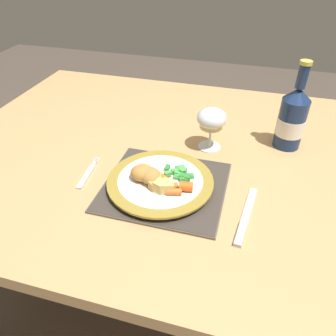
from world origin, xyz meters
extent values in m
plane|color=#4C4238|center=(0.00, 0.00, 0.00)|extent=(6.00, 6.00, 0.00)
cube|color=tan|center=(0.00, 0.00, 0.72)|extent=(1.50, 1.02, 0.04)
cube|color=tan|center=(-0.69, 0.45, 0.35)|extent=(0.06, 0.06, 0.70)
cube|color=brown|center=(-0.05, -0.17, 0.74)|extent=(0.30, 0.28, 0.01)
cube|color=#3C352E|center=(-0.05, -0.17, 0.75)|extent=(0.30, 0.27, 0.00)
cylinder|color=white|center=(-0.06, -0.17, 0.75)|extent=(0.22, 0.22, 0.01)
cylinder|color=olive|center=(-0.06, -0.17, 0.76)|extent=(0.27, 0.27, 0.01)
cylinder|color=white|center=(-0.06, -0.17, 0.77)|extent=(0.21, 0.21, 0.00)
ellipsoid|color=#B77F3D|center=(-0.08, -0.19, 0.78)|extent=(0.08, 0.08, 0.04)
ellipsoid|color=tan|center=(-0.10, -0.18, 0.78)|extent=(0.07, 0.07, 0.04)
ellipsoid|color=#B77F3D|center=(-0.10, -0.18, 0.78)|extent=(0.06, 0.06, 0.04)
cube|color=#338438|center=(-0.05, -0.13, 0.77)|extent=(0.01, 0.02, 0.01)
cube|color=green|center=(0.00, -0.16, 0.77)|extent=(0.03, 0.02, 0.01)
cube|color=green|center=(-0.01, -0.16, 0.77)|extent=(0.03, 0.02, 0.01)
cube|color=#4CA84C|center=(-0.04, -0.16, 0.78)|extent=(0.02, 0.02, 0.01)
cube|color=#4CA84C|center=(-0.02, -0.15, 0.77)|extent=(0.01, 0.03, 0.01)
cube|color=green|center=(-0.02, -0.13, 0.77)|extent=(0.02, 0.02, 0.01)
cube|color=#4CA84C|center=(-0.01, -0.13, 0.77)|extent=(0.03, 0.03, 0.01)
cube|color=#338438|center=(0.00, -0.15, 0.77)|extent=(0.03, 0.02, 0.01)
cube|color=#338438|center=(-0.01, -0.13, 0.77)|extent=(0.03, 0.03, 0.01)
cube|color=green|center=(0.00, -0.15, 0.77)|extent=(0.02, 0.03, 0.01)
cube|color=#4CA84C|center=(-0.03, -0.14, 0.77)|extent=(0.02, 0.02, 0.01)
cube|color=#4CA84C|center=(-0.03, -0.14, 0.77)|extent=(0.02, 0.02, 0.01)
cube|color=green|center=(0.01, -0.15, 0.77)|extent=(0.03, 0.02, 0.01)
cube|color=green|center=(-0.02, -0.13, 0.77)|extent=(0.02, 0.02, 0.01)
cylinder|color=orange|center=(-0.01, -0.22, 0.77)|extent=(0.04, 0.02, 0.02)
cylinder|color=orange|center=(0.01, -0.20, 0.78)|extent=(0.04, 0.03, 0.02)
cylinder|color=orange|center=(-0.03, -0.21, 0.77)|extent=(0.05, 0.04, 0.02)
cylinder|color=orange|center=(-0.05, -0.18, 0.78)|extent=(0.05, 0.04, 0.02)
cube|color=silver|center=(-0.26, -0.19, 0.74)|extent=(0.02, 0.10, 0.01)
cube|color=silver|center=(-0.27, -0.13, 0.74)|extent=(0.01, 0.02, 0.01)
cube|color=silver|center=(-0.26, -0.11, 0.74)|extent=(0.00, 0.02, 0.00)
cube|color=silver|center=(-0.27, -0.11, 0.74)|extent=(0.00, 0.02, 0.00)
cube|color=silver|center=(-0.27, -0.11, 0.74)|extent=(0.00, 0.02, 0.00)
cube|color=silver|center=(-0.27, -0.11, 0.74)|extent=(0.00, 0.02, 0.00)
cube|color=silver|center=(0.16, -0.18, 0.74)|extent=(0.03, 0.13, 0.00)
cube|color=#B2B2B7|center=(0.15, -0.28, 0.74)|extent=(0.02, 0.07, 0.01)
cylinder|color=silver|center=(0.03, 0.05, 0.74)|extent=(0.07, 0.07, 0.00)
cylinder|color=silver|center=(0.03, 0.05, 0.78)|extent=(0.01, 0.01, 0.07)
ellipsoid|color=silver|center=(0.03, 0.05, 0.84)|extent=(0.09, 0.09, 0.06)
cylinder|color=#E0D684|center=(0.03, 0.05, 0.82)|extent=(0.07, 0.07, 0.02)
cylinder|color=navy|center=(0.25, 0.12, 0.81)|extent=(0.08, 0.08, 0.15)
cone|color=navy|center=(0.25, 0.12, 0.91)|extent=(0.08, 0.08, 0.04)
cylinder|color=navy|center=(0.25, 0.12, 0.96)|extent=(0.03, 0.03, 0.06)
cylinder|color=#BFB74C|center=(0.25, 0.12, 0.99)|extent=(0.03, 0.03, 0.01)
cylinder|color=white|center=(0.25, 0.12, 0.81)|extent=(0.08, 0.08, 0.05)
cube|color=gold|center=(-0.07, -0.18, 0.78)|extent=(0.03, 0.03, 0.02)
cube|color=#E5BC66|center=(-0.03, -0.21, 0.78)|extent=(0.03, 0.03, 0.03)
cube|color=#E5BC66|center=(-0.05, -0.21, 0.78)|extent=(0.03, 0.04, 0.03)
cube|color=#DBB256|center=(-0.03, -0.20, 0.78)|extent=(0.03, 0.03, 0.03)
cube|color=gold|center=(-0.06, -0.21, 0.78)|extent=(0.03, 0.03, 0.02)
camera|label=1|loc=(0.13, -0.78, 1.28)|focal=35.00mm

